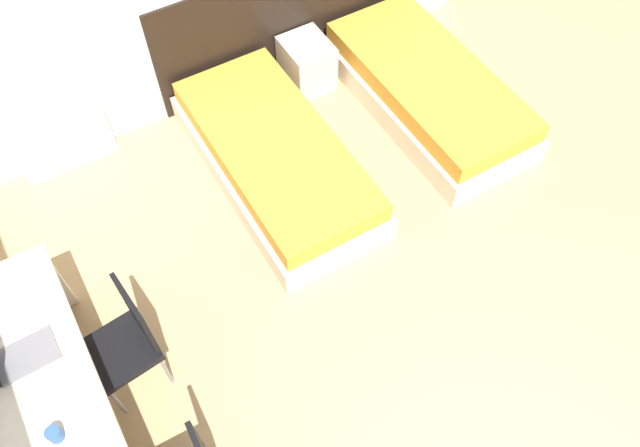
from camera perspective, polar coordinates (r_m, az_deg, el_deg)
The scene contains 8 objects.
headboard_panel at distance 5.73m, azimuth -2.60°, elevation 18.18°, with size 2.56×0.03×1.07m.
bed_near_window at distance 5.04m, azimuth -4.03°, elevation 6.00°, with size 0.96×2.05×0.41m.
bed_near_door at distance 5.63m, azimuth 9.81°, elevation 11.96°, with size 0.96×2.05×0.41m.
nightstand at distance 5.76m, azimuth -1.22°, elevation 14.43°, with size 0.39×0.44×0.45m.
radiator at distance 5.44m, azimuth -22.48°, elevation 7.03°, with size 0.76×0.12×0.57m.
chair_near_laptop at distance 4.03m, azimuth -17.24°, elevation -10.06°, with size 0.44×0.44×0.96m.
laptop at distance 3.89m, azimuth -26.28°, elevation -10.82°, with size 0.35×0.23×0.35m.
mug at distance 3.67m, azimuth -23.09°, elevation -17.32°, with size 0.08×0.08×0.09m.
Camera 1 is at (-1.20, 0.42, 4.07)m, focal length 35.00 mm.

